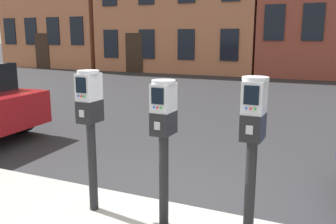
{
  "coord_description": "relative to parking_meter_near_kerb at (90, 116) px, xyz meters",
  "views": [
    {
      "loc": [
        1.25,
        -3.19,
        1.93
      ],
      "look_at": [
        -0.07,
        -0.17,
        1.24
      ],
      "focal_mm": 38.63,
      "sensor_mm": 36.0,
      "label": 1
    }
  ],
  "objects": [
    {
      "name": "parking_meter_end_of_row",
      "position": [
        1.61,
        0.0,
        0.01
      ],
      "size": [
        0.23,
        0.26,
        1.47
      ],
      "rotation": [
        0.0,
        0.0,
        -1.61
      ],
      "color": "black",
      "rests_on": "sidewalk_slab"
    },
    {
      "name": "parking_meter_near_kerb",
      "position": [
        0.0,
        0.0,
        0.0
      ],
      "size": [
        0.23,
        0.26,
        1.46
      ],
      "rotation": [
        0.0,
        0.0,
        -1.61
      ],
      "color": "black",
      "rests_on": "sidewalk_slab"
    },
    {
      "name": "parking_meter_twin_adjacent",
      "position": [
        0.81,
        -0.0,
        -0.04
      ],
      "size": [
        0.23,
        0.26,
        1.41
      ],
      "rotation": [
        0.0,
        0.0,
        -1.61
      ],
      "color": "black",
      "rests_on": "sidewalk_slab"
    }
  ]
}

